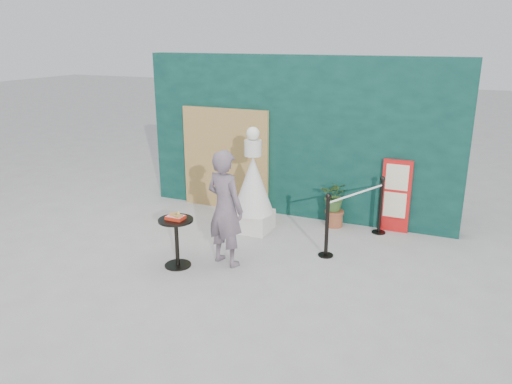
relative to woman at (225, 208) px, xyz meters
name	(u,v)px	position (x,y,z in m)	size (l,w,h in m)	color
ground	(223,283)	(0.25, -0.62, -0.88)	(60.00, 60.00, 0.00)	#ADAAA5
back_wall	(297,138)	(0.25, 2.53, 0.62)	(6.00, 0.30, 3.00)	#092C27
bamboo_fence	(225,159)	(-1.15, 2.32, 0.12)	(1.80, 0.08, 2.00)	tan
woman	(225,208)	(0.00, 0.00, 0.00)	(0.65, 0.42, 1.77)	slate
menu_board	(396,196)	(2.15, 2.34, -0.23)	(0.50, 0.07, 1.30)	red
statue	(253,189)	(-0.16, 1.41, -0.13)	(0.73, 0.73, 1.86)	silver
cafe_table	(176,235)	(-0.63, -0.37, -0.39)	(0.52, 0.52, 0.75)	black
food_basket	(176,217)	(-0.63, -0.37, -0.10)	(0.26, 0.19, 0.11)	red
planter	(335,200)	(1.12, 2.16, -0.39)	(0.51, 0.44, 0.86)	brown
stanchion_barrier	(355,216)	(1.63, 1.50, -0.39)	(0.84, 1.54, 1.03)	black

